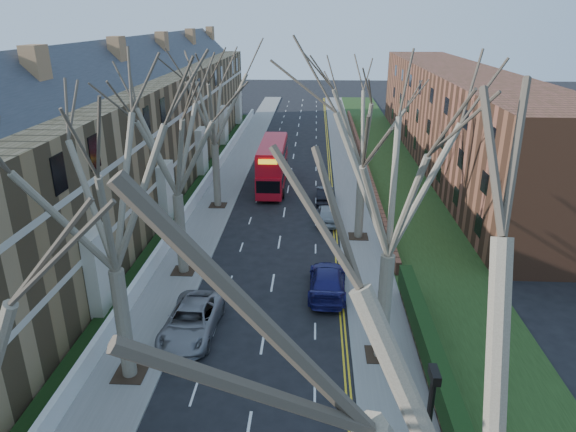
# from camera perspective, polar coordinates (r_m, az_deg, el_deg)

# --- Properties ---
(pavement_left) EXTENTS (3.00, 102.00, 0.12)m
(pavement_left) POSITION_cam_1_polar(r_m,az_deg,el_deg) (54.28, -6.02, 5.14)
(pavement_left) COLOR slate
(pavement_left) RESTS_ON ground
(pavement_right) EXTENTS (3.00, 102.00, 0.12)m
(pavement_right) POSITION_cam_1_polar(r_m,az_deg,el_deg) (53.75, 6.77, 4.94)
(pavement_right) COLOR slate
(pavement_right) RESTS_ON ground
(terrace_left) EXTENTS (9.70, 78.00, 13.60)m
(terrace_left) POSITION_cam_1_polar(r_m,az_deg,el_deg) (47.31, -17.07, 8.73)
(terrace_left) COLOR olive
(terrace_left) RESTS_ON ground
(flats_right) EXTENTS (13.97, 54.00, 10.00)m
(flats_right) POSITION_cam_1_polar(r_m,az_deg,el_deg) (58.37, 18.23, 10.32)
(flats_right) COLOR brown
(flats_right) RESTS_ON ground
(front_wall_left) EXTENTS (0.30, 78.00, 1.00)m
(front_wall_left) POSITION_cam_1_polar(r_m,az_deg,el_deg) (46.92, -9.51, 3.05)
(front_wall_left) COLOR white
(front_wall_left) RESTS_ON ground
(grass_verge_right) EXTENTS (6.00, 102.00, 0.06)m
(grass_verge_right) POSITION_cam_1_polar(r_m,az_deg,el_deg) (54.22, 11.54, 4.90)
(grass_verge_right) COLOR #1D3312
(grass_verge_right) RESTS_ON ground
(tree_left_mid) EXTENTS (10.50, 10.50, 14.71)m
(tree_left_mid) POSITION_cam_1_polar(r_m,az_deg,el_deg) (20.92, -19.91, 4.56)
(tree_left_mid) COLOR #6A5D4C
(tree_left_mid) RESTS_ON ground
(tree_left_far) EXTENTS (10.15, 10.15, 14.22)m
(tree_left_far) POSITION_cam_1_polar(r_m,az_deg,el_deg) (30.17, -12.77, 9.57)
(tree_left_far) COLOR #6A5D4C
(tree_left_far) RESTS_ON ground
(tree_left_dist) EXTENTS (10.50, 10.50, 14.71)m
(tree_left_dist) POSITION_cam_1_polar(r_m,az_deg,el_deg) (41.64, -8.45, 13.45)
(tree_left_dist) COLOR #6A5D4C
(tree_left_dist) RESTS_ON ground
(tree_right_near) EXTENTS (10.85, 10.85, 15.20)m
(tree_right_near) POSITION_cam_1_polar(r_m,az_deg,el_deg) (9.00, 25.15, -17.14)
(tree_right_near) COLOR #6A5D4C
(tree_right_near) RESTS_ON ground
(tree_right_mid) EXTENTS (10.50, 10.50, 14.71)m
(tree_right_mid) POSITION_cam_1_polar(r_m,az_deg,el_deg) (21.47, 11.85, 5.81)
(tree_right_mid) COLOR #6A5D4C
(tree_right_mid) RESTS_ON ground
(tree_right_far) EXTENTS (10.15, 10.15, 14.22)m
(tree_right_far) POSITION_cam_1_polar(r_m,az_deg,el_deg) (35.12, 8.56, 11.47)
(tree_right_far) COLOR #6A5D4C
(tree_right_far) RESTS_ON ground
(double_decker_bus) EXTENTS (2.57, 9.93, 4.19)m
(double_decker_bus) POSITION_cam_1_polar(r_m,az_deg,el_deg) (48.02, -1.71, 5.55)
(double_decker_bus) COLOR red
(double_decker_bus) RESTS_ON ground
(car_left_far) EXTENTS (2.73, 5.54, 1.51)m
(car_left_far) POSITION_cam_1_polar(r_m,az_deg,el_deg) (26.92, -10.67, -11.37)
(car_left_far) COLOR gray
(car_left_far) RESTS_ON ground
(car_right_near) EXTENTS (2.35, 5.37, 1.54)m
(car_right_near) POSITION_cam_1_polar(r_m,az_deg,el_deg) (30.14, 4.41, -7.20)
(car_right_near) COLOR navy
(car_right_near) RESTS_ON ground
(car_right_mid) EXTENTS (1.76, 4.16, 1.41)m
(car_right_mid) POSITION_cam_1_polar(r_m,az_deg,el_deg) (40.16, 4.42, 0.24)
(car_right_mid) COLOR #979B9F
(car_right_mid) RESTS_ON ground
(car_right_far) EXTENTS (1.43, 4.03, 1.33)m
(car_right_far) POSITION_cam_1_polar(r_m,az_deg,el_deg) (44.68, 4.08, 2.42)
(car_right_far) COLOR black
(car_right_far) RESTS_ON ground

